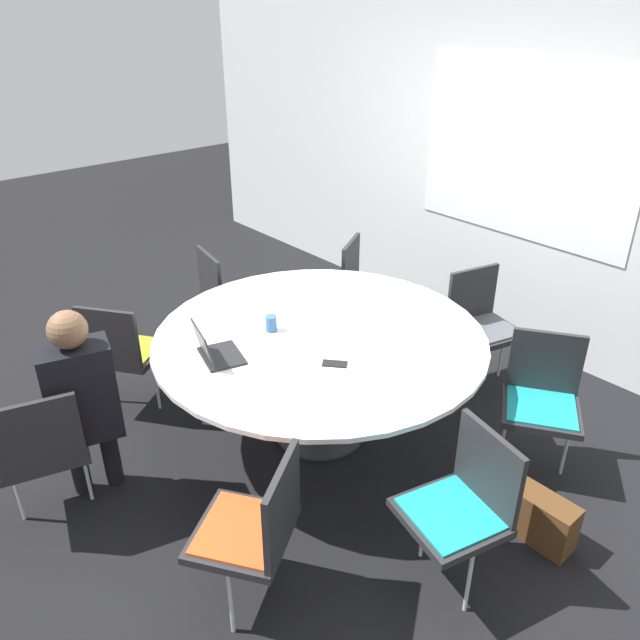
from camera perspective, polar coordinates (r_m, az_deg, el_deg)
ground_plane at (r=4.22m, az=-0.00°, el=-10.15°), size 16.00×16.00×0.00m
wall_back at (r=5.09m, az=18.13°, el=12.30°), size 8.00×0.07×2.70m
conference_table at (r=3.85m, az=-0.00°, el=-2.37°), size 2.03×2.03×0.74m
chair_0 at (r=3.62m, az=-24.10°, el=-10.39°), size 0.52×0.54×0.85m
chair_1 at (r=2.92m, az=-5.89°, el=-18.09°), size 0.59×0.60×0.85m
chair_2 at (r=3.08m, az=12.94°, el=-15.79°), size 0.53×0.52×0.85m
chair_3 at (r=3.91m, az=19.67°, el=-6.38°), size 0.60×0.59×0.85m
chair_4 at (r=4.65m, az=14.52°, el=0.12°), size 0.52×0.53×0.85m
chair_5 at (r=5.09m, az=4.16°, el=3.41°), size 0.58×0.59×0.85m
chair_6 at (r=4.97m, az=-8.55°, el=2.58°), size 0.51×0.49×0.85m
chair_7 at (r=4.34m, az=-17.69°, el=-2.44°), size 0.60×0.60×0.85m
person_0 at (r=3.57m, az=-20.99°, el=-6.37°), size 0.33×0.41×1.20m
laptop at (r=3.59m, az=-9.69°, el=-2.77°), size 0.34×0.30×0.21m
coffee_cup at (r=3.85m, az=-4.49°, el=-0.31°), size 0.07×0.07×0.10m
cell_phone at (r=3.51m, az=1.34°, el=-4.02°), size 0.15×0.14×0.01m
handbag at (r=3.63m, az=19.54°, el=-16.74°), size 0.36×0.16×0.28m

